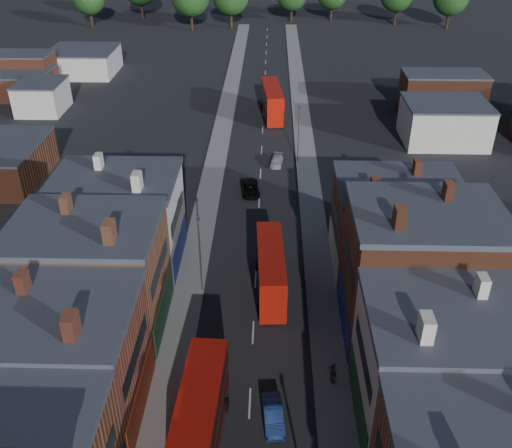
# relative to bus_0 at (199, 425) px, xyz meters

# --- Properties ---
(pavement_west) EXTENTS (3.00, 200.00, 0.12)m
(pavement_west) POSITION_rel_bus_0_xyz_m (-3.21, 38.42, -2.72)
(pavement_west) COLOR gray
(pavement_west) RESTS_ON ground
(pavement_east) EXTENTS (3.00, 200.00, 0.12)m
(pavement_east) POSITION_rel_bus_0_xyz_m (9.79, 38.42, -2.72)
(pavement_east) COLOR gray
(pavement_east) RESTS_ON ground
(lamp_post_2) EXTENTS (0.25, 0.70, 8.12)m
(lamp_post_2) POSITION_rel_bus_0_xyz_m (-1.91, 18.42, 1.93)
(lamp_post_2) COLOR slate
(lamp_post_2) RESTS_ON ground
(lamp_post_3) EXTENTS (0.25, 0.70, 8.12)m
(lamp_post_3) POSITION_rel_bus_0_xyz_m (8.49, 48.42, 1.93)
(lamp_post_3) COLOR slate
(lamp_post_3) RESTS_ON ground
(bus_0) EXTENTS (3.43, 12.04, 5.15)m
(bus_0) POSITION_rel_bus_0_xyz_m (0.00, 0.00, 0.00)
(bus_0) COLOR #A21009
(bus_0) RESTS_ON ground
(bus_1) EXTENTS (3.13, 10.87, 4.65)m
(bus_1) POSITION_rel_bus_0_xyz_m (4.79, 18.53, -0.27)
(bus_1) COLOR #B8150A
(bus_1) RESTS_ON ground
(bus_2) EXTENTS (3.92, 12.26, 5.20)m
(bus_2) POSITION_rel_bus_0_xyz_m (4.79, 66.39, 0.03)
(bus_2) COLOR #B71408
(bus_2) RESTS_ON ground
(car_1) EXTENTS (1.81, 4.19, 1.34)m
(car_1) POSITION_rel_bus_0_xyz_m (5.09, 2.77, -2.11)
(car_1) COLOR navy
(car_1) RESTS_ON ground
(car_2) EXTENTS (2.78, 5.04, 1.34)m
(car_2) POSITION_rel_bus_0_xyz_m (2.09, 38.79, -2.11)
(car_2) COLOR black
(car_2) RESTS_ON ground
(car_3) EXTENTS (2.02, 4.08, 1.14)m
(car_3) POSITION_rel_bus_0_xyz_m (5.50, 47.46, -2.21)
(car_3) COLOR silver
(car_3) RESTS_ON ground
(ped_3) EXTENTS (0.93, 1.26, 1.95)m
(ped_3) POSITION_rel_bus_0_xyz_m (9.80, 6.68, -1.68)
(ped_3) COLOR #524D47
(ped_3) RESTS_ON pavement_east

